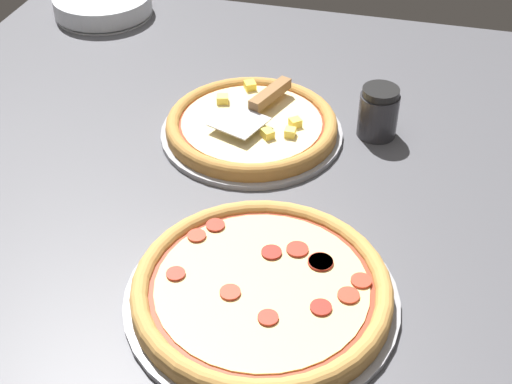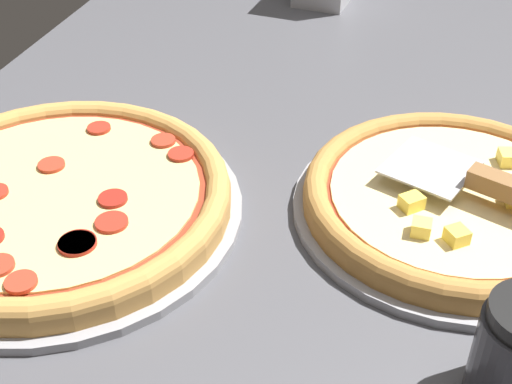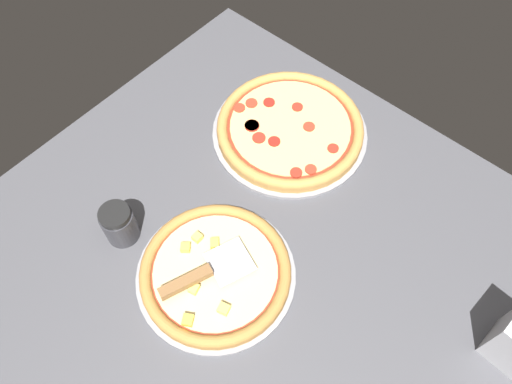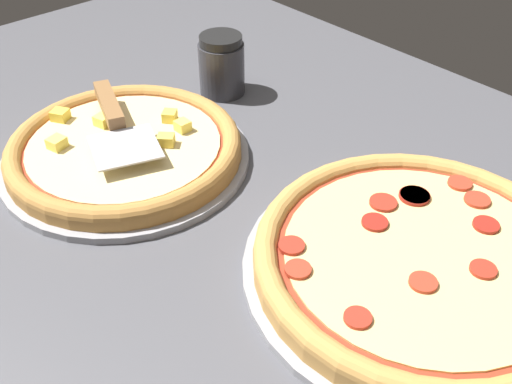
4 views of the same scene
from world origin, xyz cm
name	(u,v)px [view 3 (image 3 of 4)]	position (x,y,z in cm)	size (l,w,h in cm)	color
ground_plane	(254,286)	(0.00, 0.00, -1.80)	(125.84, 120.83, 3.60)	#4C4C51
pizza_pan_front	(216,275)	(-7.06, -4.14, 0.50)	(33.57, 33.57, 1.00)	#939399
pizza_front	(215,272)	(-7.06, -4.16, 2.31)	(31.56, 31.56, 3.43)	#B77F3D
pizza_pan_back	(290,133)	(-19.12, 35.43, 0.50)	(38.53, 38.53, 1.00)	#939399
pizza_back	(290,128)	(-19.13, 35.41, 2.50)	(36.22, 36.22, 3.11)	#C68E47
serving_spatula	(197,277)	(-8.12, -8.03, 5.21)	(11.73, 20.28, 2.00)	#B7B7BC
parmesan_shaker	(119,224)	(-29.26, -10.33, 4.72)	(7.25, 7.25, 9.64)	#333338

